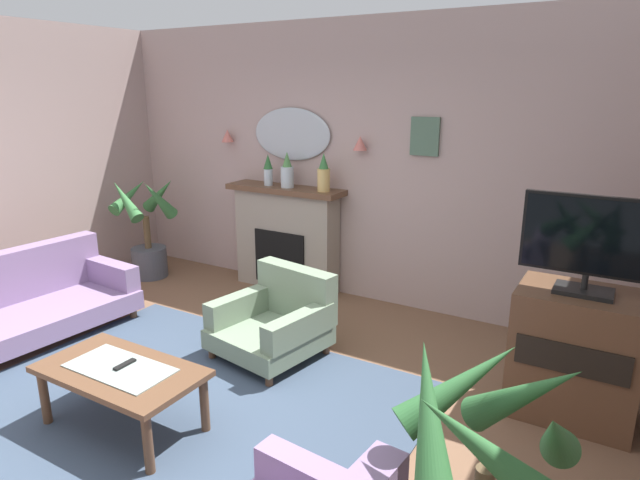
# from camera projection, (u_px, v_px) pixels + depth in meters

# --- Properties ---
(floor) EXTENTS (6.85, 6.43, 0.10)m
(floor) POSITION_uv_depth(u_px,v_px,m) (167.00, 424.00, 3.78)
(floor) COLOR brown
(floor) RESTS_ON ground
(wall_back) EXTENTS (6.85, 0.10, 2.87)m
(wall_back) POSITION_uv_depth(u_px,v_px,m) (353.00, 163.00, 5.67)
(wall_back) COLOR #B29993
(wall_back) RESTS_ON ground
(patterned_rug) EXTENTS (3.20, 2.40, 0.01)m
(patterned_rug) POSITION_uv_depth(u_px,v_px,m) (187.00, 403.00, 3.93)
(patterned_rug) COLOR #38475B
(patterned_rug) RESTS_ON ground
(fireplace) EXTENTS (1.36, 0.36, 1.16)m
(fireplace) POSITION_uv_depth(u_px,v_px,m) (286.00, 239.00, 6.07)
(fireplace) COLOR gray
(fireplace) RESTS_ON ground
(mantel_vase_centre) EXTENTS (0.10, 0.10, 0.34)m
(mantel_vase_centre) POSITION_uv_depth(u_px,v_px,m) (268.00, 170.00, 5.93)
(mantel_vase_centre) COLOR silver
(mantel_vase_centre) RESTS_ON fireplace
(mantel_vase_right) EXTENTS (0.14, 0.14, 0.38)m
(mantel_vase_right) POSITION_uv_depth(u_px,v_px,m) (287.00, 172.00, 5.81)
(mantel_vase_right) COLOR silver
(mantel_vase_right) RESTS_ON fireplace
(mantel_vase_left) EXTENTS (0.13, 0.13, 0.39)m
(mantel_vase_left) POSITION_uv_depth(u_px,v_px,m) (324.00, 175.00, 5.59)
(mantel_vase_left) COLOR tan
(mantel_vase_left) RESTS_ON fireplace
(wall_mirror) EXTENTS (0.96, 0.06, 0.56)m
(wall_mirror) POSITION_uv_depth(u_px,v_px,m) (292.00, 134.00, 5.88)
(wall_mirror) COLOR #B2BCC6
(wall_sconce_left) EXTENTS (0.14, 0.14, 0.14)m
(wall_sconce_left) POSITION_uv_depth(u_px,v_px,m) (228.00, 136.00, 6.26)
(wall_sconce_left) COLOR #D17066
(wall_sconce_right) EXTENTS (0.14, 0.14, 0.14)m
(wall_sconce_right) POSITION_uv_depth(u_px,v_px,m) (360.00, 143.00, 5.43)
(wall_sconce_right) COLOR #D17066
(framed_picture) EXTENTS (0.28, 0.03, 0.36)m
(framed_picture) POSITION_uv_depth(u_px,v_px,m) (425.00, 137.00, 5.14)
(framed_picture) COLOR #4C6B56
(coffee_table) EXTENTS (1.10, 0.60, 0.45)m
(coffee_table) POSITION_uv_depth(u_px,v_px,m) (121.00, 376.00, 3.55)
(coffee_table) COLOR brown
(coffee_table) RESTS_ON ground
(tv_remote) EXTENTS (0.04, 0.16, 0.02)m
(tv_remote) POSITION_uv_depth(u_px,v_px,m) (125.00, 365.00, 3.56)
(tv_remote) COLOR black
(tv_remote) RESTS_ON coffee_table
(floral_couch) EXTENTS (0.98, 1.77, 0.76)m
(floral_couch) POSITION_uv_depth(u_px,v_px,m) (28.00, 302.00, 4.94)
(floral_couch) COLOR gray
(floral_couch) RESTS_ON ground
(armchair_in_corner) EXTENTS (0.93, 0.94, 0.71)m
(armchair_in_corner) POSITION_uv_depth(u_px,v_px,m) (277.00, 319.00, 4.61)
(armchair_in_corner) COLOR gray
(armchair_in_corner) RESTS_ON ground
(tv_cabinet) EXTENTS (0.80, 0.57, 0.90)m
(tv_cabinet) POSITION_uv_depth(u_px,v_px,m) (575.00, 354.00, 3.70)
(tv_cabinet) COLOR brown
(tv_cabinet) RESTS_ON ground
(tv_flatscreen) EXTENTS (0.84, 0.24, 0.65)m
(tv_flatscreen) POSITION_uv_depth(u_px,v_px,m) (590.00, 242.00, 3.47)
(tv_flatscreen) COLOR black
(tv_flatscreen) RESTS_ON tv_cabinet
(potted_plant_corner_palm) EXTENTS (0.64, 0.67, 1.23)m
(potted_plant_corner_palm) POSITION_uv_depth(u_px,v_px,m) (147.00, 232.00, 6.43)
(potted_plant_corner_palm) COLOR #474C56
(potted_plant_corner_palm) RESTS_ON ground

